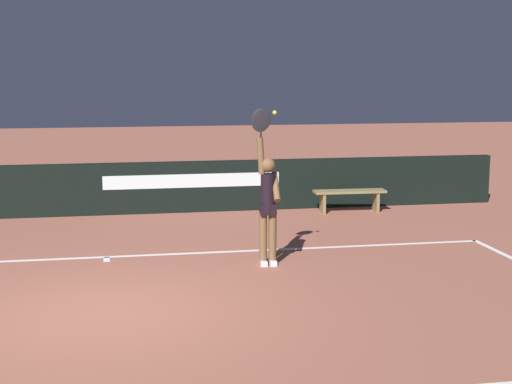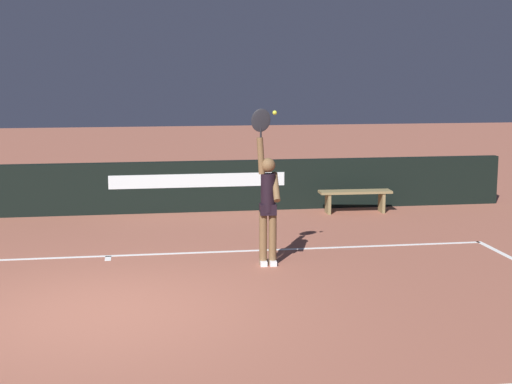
% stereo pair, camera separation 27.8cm
% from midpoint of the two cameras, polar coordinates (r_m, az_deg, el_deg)
% --- Properties ---
extents(ground_plane, '(60.00, 60.00, 0.00)m').
position_cam_midpoint_polar(ground_plane, '(9.30, -12.38, -8.97)').
color(ground_plane, '#9C5A46').
extents(court_lines, '(12.44, 5.62, 0.00)m').
position_cam_midpoint_polar(court_lines, '(9.30, -12.38, -8.95)').
color(court_lines, white).
rests_on(court_lines, ground).
extents(back_wall, '(16.38, 0.20, 1.04)m').
position_cam_midpoint_polar(back_wall, '(15.30, -11.68, 0.23)').
color(back_wall, black).
rests_on(back_wall, ground).
extents(tennis_player, '(0.44, 0.40, 2.35)m').
position_cam_midpoint_polar(tennis_player, '(11.03, 0.17, -0.72)').
color(tennis_player, brown).
rests_on(tennis_player, ground).
extents(tennis_ball, '(0.06, 0.06, 0.06)m').
position_cam_midpoint_polar(tennis_ball, '(10.88, 0.70, 6.07)').
color(tennis_ball, '#CEDB35').
extents(courtside_bench_near, '(1.49, 0.41, 0.46)m').
position_cam_midpoint_polar(courtside_bench_near, '(15.34, 6.63, -0.26)').
color(courtside_bench_near, olive).
rests_on(courtside_bench_near, ground).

